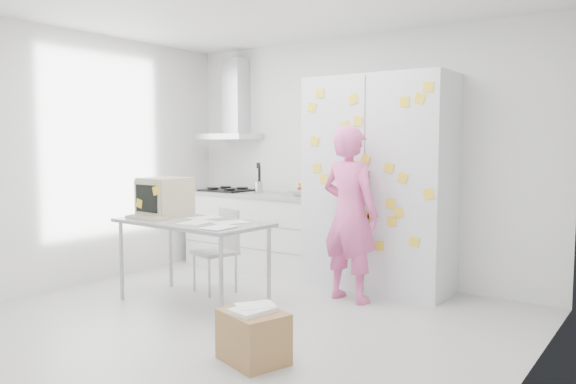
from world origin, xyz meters
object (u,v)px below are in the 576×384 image
Objects in this scene: person at (350,214)px; chair at (220,245)px; desk at (174,208)px; cardboard_box at (253,336)px.

person reaches higher than chair.
person is at bearing 37.40° from chair.
desk is 1.79× the size of chair.
person is at bearing 96.88° from cardboard_box.
cardboard_box is (0.21, -1.73, -0.66)m from person.
cardboard_box is at bearing -23.80° from desk.
cardboard_box is at bearing 104.49° from person.
desk reaches higher than chair.
chair is (0.18, 0.46, -0.42)m from desk.
person is 1.99× the size of chair.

